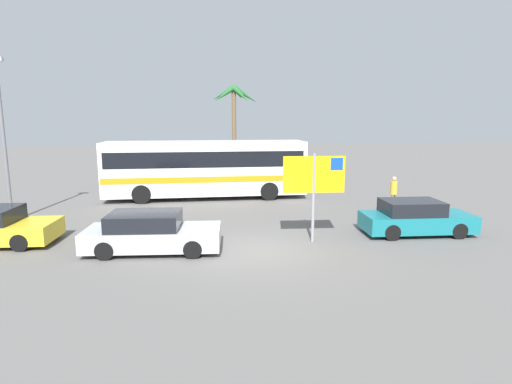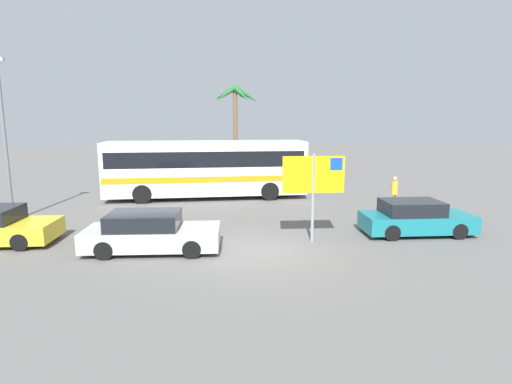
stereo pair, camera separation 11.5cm
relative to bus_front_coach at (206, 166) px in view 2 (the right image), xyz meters
The scene contains 8 objects.
ground 9.95m from the bus_front_coach, 82.19° to the right, with size 120.00×120.00×0.00m, color #605E5B.
bus_front_coach is the anchor object (origin of this frame).
ferry_sign 9.72m from the bus_front_coach, 67.66° to the right, with size 2.20×0.20×3.20m.
car_teal 11.65m from the bus_front_coach, 47.66° to the right, with size 4.21×1.90×1.32m.
car_silver 9.59m from the bus_front_coach, 102.16° to the right, with size 4.57×2.15×1.32m.
pedestrian_by_bus 10.02m from the bus_front_coach, 27.23° to the right, with size 0.32×0.32×1.68m.
lamp_post_left_side 9.68m from the bus_front_coach, 153.73° to the right, with size 0.56×0.20×6.87m.
palm_tree_seaside 9.09m from the bus_front_coach, 73.78° to the left, with size 3.56×3.66×6.87m.
Camera 2 is at (-1.58, -13.18, 4.36)m, focal length 28.73 mm.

